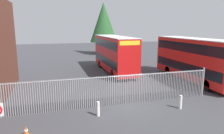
{
  "coord_description": "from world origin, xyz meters",
  "views": [
    {
      "loc": [
        -5.07,
        -13.53,
        5.59
      ],
      "look_at": [
        0.0,
        4.0,
        2.0
      ],
      "focal_mm": 33.08,
      "sensor_mm": 36.0,
      "label": 1
    }
  ],
  "objects_px": {
    "bollard_near_left": "(98,109)",
    "traffic_cone_by_gate": "(26,131)",
    "double_decker_bus_behind_fence_left": "(114,52)",
    "bollard_center_front": "(181,102)",
    "double_decker_bus_near_gate": "(194,58)"
  },
  "relations": [
    {
      "from": "double_decker_bus_behind_fence_left",
      "to": "bollard_near_left",
      "type": "relative_size",
      "value": 11.38
    },
    {
      "from": "bollard_near_left",
      "to": "bollard_center_front",
      "type": "relative_size",
      "value": 1.0
    },
    {
      "from": "bollard_center_front",
      "to": "traffic_cone_by_gate",
      "type": "bearing_deg",
      "value": -174.13
    },
    {
      "from": "double_decker_bus_behind_fence_left",
      "to": "traffic_cone_by_gate",
      "type": "relative_size",
      "value": 18.32
    },
    {
      "from": "bollard_center_front",
      "to": "traffic_cone_by_gate",
      "type": "xyz_separation_m",
      "value": [
        -9.82,
        -1.01,
        -0.19
      ]
    },
    {
      "from": "bollard_center_front",
      "to": "double_decker_bus_behind_fence_left",
      "type": "bearing_deg",
      "value": 94.16
    },
    {
      "from": "double_decker_bus_near_gate",
      "to": "bollard_center_front",
      "type": "relative_size",
      "value": 11.38
    },
    {
      "from": "double_decker_bus_behind_fence_left",
      "to": "traffic_cone_by_gate",
      "type": "bearing_deg",
      "value": -122.71
    },
    {
      "from": "double_decker_bus_near_gate",
      "to": "double_decker_bus_behind_fence_left",
      "type": "height_order",
      "value": "same"
    },
    {
      "from": "bollard_near_left",
      "to": "traffic_cone_by_gate",
      "type": "xyz_separation_m",
      "value": [
        -4.1,
        -1.41,
        -0.19
      ]
    },
    {
      "from": "double_decker_bus_near_gate",
      "to": "bollard_near_left",
      "type": "distance_m",
      "value": 12.93
    },
    {
      "from": "double_decker_bus_near_gate",
      "to": "bollard_near_left",
      "type": "relative_size",
      "value": 11.38
    },
    {
      "from": "bollard_near_left",
      "to": "traffic_cone_by_gate",
      "type": "height_order",
      "value": "bollard_near_left"
    },
    {
      "from": "double_decker_bus_behind_fence_left",
      "to": "bollard_center_front",
      "type": "relative_size",
      "value": 11.38
    },
    {
      "from": "double_decker_bus_near_gate",
      "to": "bollard_center_front",
      "type": "distance_m",
      "value": 8.63
    }
  ]
}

